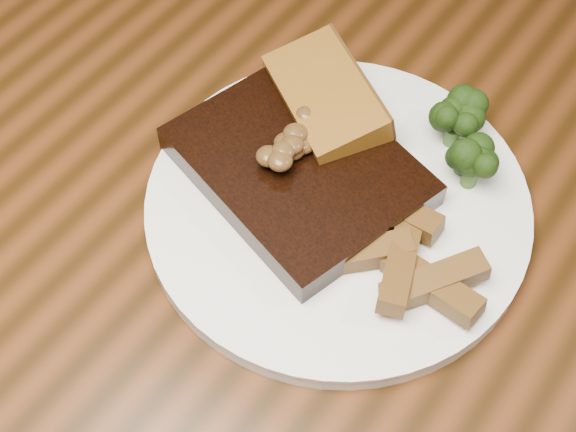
% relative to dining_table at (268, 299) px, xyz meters
% --- Properties ---
extents(dining_table, '(1.60, 0.90, 0.75)m').
position_rel_dining_table_xyz_m(dining_table, '(0.00, 0.00, 0.00)').
color(dining_table, '#49240E').
rests_on(dining_table, ground).
extents(chair_far, '(0.46, 0.46, 0.84)m').
position_rel_dining_table_xyz_m(chair_far, '(-0.16, 0.59, -0.20)').
color(chair_far, black).
rests_on(chair_far, ground).
extents(plate, '(0.37, 0.37, 0.01)m').
position_rel_dining_table_xyz_m(plate, '(0.03, 0.06, 0.10)').
color(plate, white).
rests_on(plate, dining_table).
extents(steak, '(0.22, 0.19, 0.03)m').
position_rel_dining_table_xyz_m(steak, '(-0.01, 0.06, 0.12)').
color(steak, black).
rests_on(steak, plate).
extents(steak_bone, '(0.13, 0.05, 0.02)m').
position_rel_dining_table_xyz_m(steak_bone, '(-0.01, -0.00, 0.11)').
color(steak_bone, '#BEB693').
rests_on(steak_bone, plate).
extents(mushroom_pile, '(0.06, 0.06, 0.03)m').
position_rel_dining_table_xyz_m(mushroom_pile, '(-0.02, 0.07, 0.15)').
color(mushroom_pile, '#54391A').
rests_on(mushroom_pile, steak).
extents(garlic_bread, '(0.13, 0.12, 0.03)m').
position_rel_dining_table_xyz_m(garlic_bread, '(-0.03, 0.12, 0.12)').
color(garlic_bread, '#8F5E1A').
rests_on(garlic_bread, plate).
extents(potato_wedges, '(0.10, 0.10, 0.02)m').
position_rel_dining_table_xyz_m(potato_wedges, '(0.11, 0.05, 0.12)').
color(potato_wedges, brown).
rests_on(potato_wedges, plate).
extents(broccoli_cluster, '(0.07, 0.07, 0.04)m').
position_rel_dining_table_xyz_m(broccoli_cluster, '(0.07, 0.15, 0.12)').
color(broccoli_cluster, '#1D320B').
rests_on(broccoli_cluster, plate).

